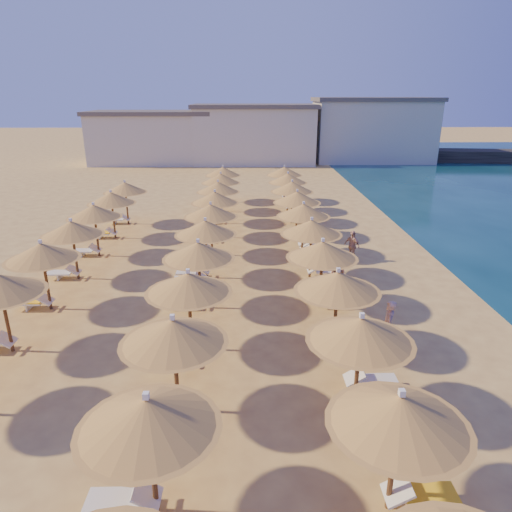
{
  "coord_description": "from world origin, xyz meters",
  "views": [
    {
      "loc": [
        -0.32,
        -16.33,
        8.56
      ],
      "look_at": [
        0.06,
        4.0,
        1.3
      ],
      "focal_mm": 32.0,
      "sensor_mm": 36.0,
      "label": 1
    }
  ],
  "objects_px": {
    "parasol_row_east": "(311,228)",
    "beachgoer_a": "(388,326)",
    "jetty": "(457,156)",
    "beachgoer_c": "(352,246)",
    "parasol_row_west": "(205,229)",
    "beachgoer_b": "(337,279)"
  },
  "relations": [
    {
      "from": "jetty",
      "to": "beachgoer_a",
      "type": "xyz_separation_m",
      "value": [
        -23.15,
        -47.29,
        0.19
      ]
    },
    {
      "from": "parasol_row_east",
      "to": "parasol_row_west",
      "type": "height_order",
      "value": "same"
    },
    {
      "from": "parasol_row_west",
      "to": "beachgoer_c",
      "type": "xyz_separation_m",
      "value": [
        7.61,
        2.37,
        -1.68
      ]
    },
    {
      "from": "jetty",
      "to": "parasol_row_west",
      "type": "relative_size",
      "value": 0.83
    },
    {
      "from": "beachgoer_b",
      "to": "beachgoer_a",
      "type": "xyz_separation_m",
      "value": [
        0.95,
        -4.45,
        0.05
      ]
    },
    {
      "from": "beachgoer_b",
      "to": "jetty",
      "type": "bearing_deg",
      "value": 115.04
    },
    {
      "from": "jetty",
      "to": "beachgoer_c",
      "type": "xyz_separation_m",
      "value": [
        -22.4,
        -38.08,
        0.09
      ]
    },
    {
      "from": "parasol_row_east",
      "to": "beachgoer_b",
      "type": "distance_m",
      "value": 3.01
    },
    {
      "from": "beachgoer_b",
      "to": "parasol_row_east",
      "type": "bearing_deg",
      "value": 164.55
    },
    {
      "from": "parasol_row_west",
      "to": "jetty",
      "type": "bearing_deg",
      "value": 53.43
    },
    {
      "from": "parasol_row_west",
      "to": "beachgoer_a",
      "type": "xyz_separation_m",
      "value": [
        6.87,
        -6.83,
        -1.57
      ]
    },
    {
      "from": "beachgoer_b",
      "to": "parasol_row_west",
      "type": "bearing_deg",
      "value": -147.49
    },
    {
      "from": "jetty",
      "to": "parasol_row_west",
      "type": "height_order",
      "value": "parasol_row_west"
    },
    {
      "from": "parasol_row_east",
      "to": "beachgoer_b",
      "type": "bearing_deg",
      "value": -69.85
    },
    {
      "from": "jetty",
      "to": "beachgoer_b",
      "type": "distance_m",
      "value": 49.14
    },
    {
      "from": "beachgoer_a",
      "to": "beachgoer_c",
      "type": "bearing_deg",
      "value": -171.09
    },
    {
      "from": "parasol_row_east",
      "to": "beachgoer_a",
      "type": "xyz_separation_m",
      "value": [
        1.82,
        -6.83,
        -1.57
      ]
    },
    {
      "from": "parasol_row_east",
      "to": "beachgoer_c",
      "type": "distance_m",
      "value": 3.87
    },
    {
      "from": "beachgoer_c",
      "to": "beachgoer_a",
      "type": "bearing_deg",
      "value": -43.63
    },
    {
      "from": "beachgoer_a",
      "to": "parasol_row_west",
      "type": "bearing_deg",
      "value": -121.3
    },
    {
      "from": "parasol_row_west",
      "to": "beachgoer_a",
      "type": "distance_m",
      "value": 9.81
    },
    {
      "from": "parasol_row_east",
      "to": "beachgoer_c",
      "type": "xyz_separation_m",
      "value": [
        2.57,
        2.37,
        -1.68
      ]
    }
  ]
}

